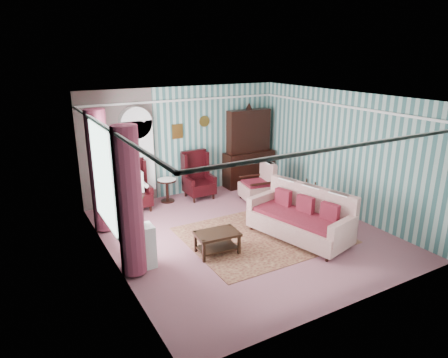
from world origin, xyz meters
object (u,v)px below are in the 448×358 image
nest_table (305,191)px  floral_armchair (257,183)px  wingback_right (199,175)px  sofa (299,215)px  dresser_hutch (249,146)px  bookcase (138,161)px  round_side_table (167,191)px  seated_woman (135,187)px  coffee_table (217,243)px  wingback_left (134,186)px  plant_stand (139,248)px

nest_table → floral_armchair: bearing=151.6°
wingback_right → sofa: bearing=-77.3°
sofa → floral_armchair: size_ratio=2.18×
dresser_hutch → nest_table: size_ratio=4.37×
floral_armchair → bookcase: bearing=72.3°
round_side_table → floral_armchair: bearing=-28.1°
seated_woman → nest_table: 4.37m
seated_woman → sofa: (2.48, -3.23, -0.06)m
round_side_table → floral_armchair: (2.06, -1.10, 0.20)m
nest_table → coffee_table: nest_table is taller
dresser_hutch → sofa: 3.71m
wingback_left → plant_stand: size_ratio=1.56×
sofa → wingback_right: bearing=-1.3°
nest_table → coffee_table: bearing=-157.4°
nest_table → wingback_left: bearing=159.2°
round_side_table → floral_armchair: 2.35m
seated_woman → coffee_table: seated_woman is taller
bookcase → nest_table: (3.82, -1.94, -0.85)m
wingback_left → bookcase: bearing=57.3°
seated_woman → nest_table: seated_woman is taller
wingback_right → sofa: size_ratio=0.58×
dresser_hutch → coffee_table: 4.40m
wingback_right → floral_armchair: 1.55m
nest_table → wingback_right: bearing=146.3°
wingback_right → dresser_hutch: bearing=8.8°
dresser_hutch → nest_table: 2.11m
floral_armchair → coffee_table: size_ratio=1.20×
wingback_left → floral_armchair: wingback_left is taller
round_side_table → sofa: size_ratio=0.28×
bookcase → dresser_hutch: bearing=-2.1°
bookcase → sofa: bookcase is taller
sofa → round_side_table: bearing=11.0°
coffee_table → floral_armchair: bearing=41.4°
plant_stand → wingback_right: bearing=47.2°
dresser_hutch → seated_woman: (-3.50, -0.27, -0.59)m
nest_table → bookcase: bearing=153.1°
bookcase → dresser_hutch: 3.25m
wingback_left → coffee_table: wingback_left is taller
nest_table → plant_stand: plant_stand is taller
seated_woman → sofa: 4.07m
wingback_left → floral_armchair: (2.96, -0.95, -0.13)m
wingback_left → wingback_right: size_ratio=1.00×
bookcase → seated_woman: size_ratio=1.90×
dresser_hutch → plant_stand: dresser_hutch is taller
seated_woman → coffee_table: 3.06m
coffee_table → wingback_right: bearing=70.2°
seated_woman → nest_table: bearing=-20.8°
seated_woman → floral_armchair: seated_woman is taller
bookcase → plant_stand: (-1.05, -3.14, -0.72)m
dresser_hutch → plant_stand: 5.31m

